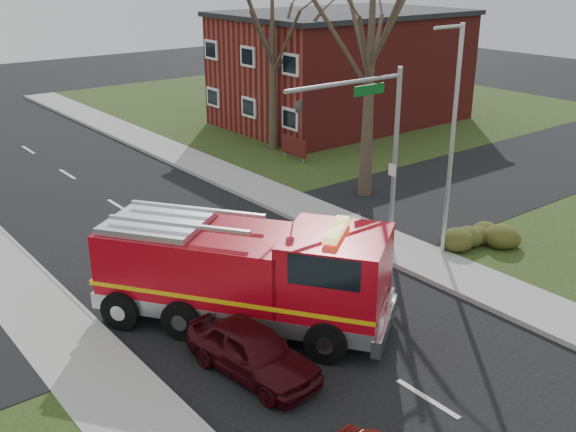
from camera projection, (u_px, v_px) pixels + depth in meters
ground at (282, 308)px, 21.35m from camera, size 120.00×120.00×0.00m
sidewalk_right at (414, 256)px, 24.91m from camera, size 2.40×80.00×0.15m
sidewalk_left at (96, 376)px, 17.74m from camera, size 2.40×80.00×0.15m
cross_street_right at (557, 158)px, 37.20m from camera, size 30.00×8.00×0.15m
brick_building at (342, 68)px, 44.22m from camera, size 15.40×10.40×7.25m
health_center_sign at (294, 147)px, 36.27m from camera, size 0.12×2.00×1.40m
hedge_corner at (484, 234)px, 25.61m from camera, size 2.80×2.00×0.90m
bare_tree_near at (371, 33)px, 28.59m from camera, size 6.00×6.00×12.00m
bare_tree_far at (272, 35)px, 36.39m from camera, size 5.25×5.25×10.50m
traffic_signal_mast at (372, 130)px, 23.78m from camera, size 5.29×0.18×6.80m
streetlight_pole at (452, 137)px, 23.48m from camera, size 1.48×0.16×8.40m
fire_engine at (247, 276)px, 20.00m from camera, size 7.28×8.68×3.45m
parked_car_maroon at (252, 351)px, 17.76m from camera, size 2.17×4.28×1.40m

